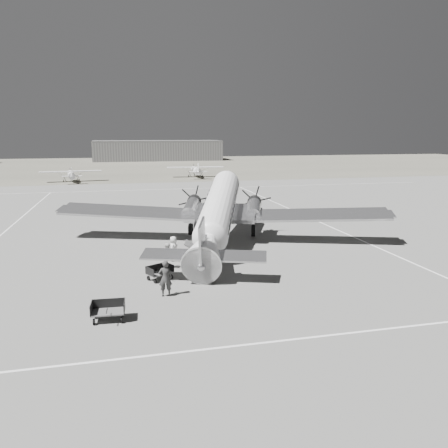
{
  "coord_description": "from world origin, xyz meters",
  "views": [
    {
      "loc": [
        -7.4,
        -30.39,
        8.77
      ],
      "look_at": [
        -0.11,
        0.52,
        2.2
      ],
      "focal_mm": 35.0,
      "sensor_mm": 36.0,
      "label": 1
    }
  ],
  "objects": [
    {
      "name": "taxi_line_right",
      "position": [
        12.0,
        0.0,
        0.01
      ],
      "size": [
        0.15,
        80.0,
        0.01
      ],
      "primitive_type": "cube",
      "color": "silver",
      "rests_on": "ground"
    },
    {
      "name": "baggage_cart_near",
      "position": [
        -5.36,
        -4.64,
        0.45
      ],
      "size": [
        1.93,
        1.75,
        0.9
      ],
      "primitive_type": null,
      "rotation": [
        0.0,
        0.0,
        0.51
      ],
      "color": "#505050",
      "rests_on": "ground"
    },
    {
      "name": "baggage_cart_far",
      "position": [
        -8.31,
        -10.11,
        0.47
      ],
      "size": [
        1.73,
        1.27,
        0.94
      ],
      "primitive_type": null,
      "rotation": [
        0.0,
        0.0,
        -0.06
      ],
      "color": "#505050",
      "rests_on": "ground"
    },
    {
      "name": "taxi_line_near",
      "position": [
        0.0,
        -14.0,
        0.01
      ],
      "size": [
        60.0,
        0.15,
        0.01
      ],
      "primitive_type": "cube",
      "color": "silver",
      "rests_on": "ground"
    },
    {
      "name": "grass_infield",
      "position": [
        0.0,
        95.0,
        0.0
      ],
      "size": [
        260.0,
        90.0,
        0.01
      ],
      "primitive_type": "cube",
      "color": "#615E52",
      "rests_on": "ground"
    },
    {
      "name": "ramp_agent",
      "position": [
        -4.62,
        -2.45,
        0.86
      ],
      "size": [
        0.95,
        1.04,
        1.73
      ],
      "primitive_type": "imported",
      "rotation": [
        0.0,
        0.0,
        1.14
      ],
      "color": "beige",
      "rests_on": "ground"
    },
    {
      "name": "passenger",
      "position": [
        -4.06,
        -0.77,
        0.88
      ],
      "size": [
        0.86,
        1.02,
        1.77
      ],
      "primitive_type": "imported",
      "rotation": [
        0.0,
        0.0,
        1.16
      ],
      "color": "silver",
      "rests_on": "ground"
    },
    {
      "name": "ground",
      "position": [
        0.0,
        0.0,
        0.0
      ],
      "size": [
        260.0,
        260.0,
        0.0
      ],
      "primitive_type": "plane",
      "color": "slate",
      "rests_on": "ground"
    },
    {
      "name": "light_plane_left",
      "position": [
        -16.45,
        55.03,
        1.16
      ],
      "size": [
        12.31,
        10.51,
        2.32
      ],
      "primitive_type": null,
      "rotation": [
        0.0,
        0.0,
        0.14
      ],
      "color": "silver",
      "rests_on": "ground"
    },
    {
      "name": "light_plane_right",
      "position": [
        7.61,
        58.6,
        1.22
      ],
      "size": [
        12.3,
        10.19,
        2.45
      ],
      "primitive_type": null,
      "rotation": [
        0.0,
        0.0,
        -0.05
      ],
      "color": "silver",
      "rests_on": "ground"
    },
    {
      "name": "taxi_line_horizon",
      "position": [
        0.0,
        40.0,
        0.01
      ],
      "size": [
        90.0,
        0.15,
        0.01
      ],
      "primitive_type": "cube",
      "color": "silver",
      "rests_on": "ground"
    },
    {
      "name": "ground_crew",
      "position": [
        -5.3,
        -7.48,
        1.01
      ],
      "size": [
        0.77,
        0.53,
        2.03
      ],
      "primitive_type": "imported",
      "rotation": [
        0.0,
        0.0,
        3.08
      ],
      "color": "#2F2F2F",
      "rests_on": "ground"
    },
    {
      "name": "dc3_airliner",
      "position": [
        -0.11,
        2.52,
        2.66
      ],
      "size": [
        32.63,
        27.26,
        5.31
      ],
      "primitive_type": null,
      "rotation": [
        0.0,
        0.0,
        -0.33
      ],
      "color": "#B2B2B4",
      "rests_on": "ground"
    },
    {
      "name": "hangar_main",
      "position": [
        5.0,
        120.0,
        3.3
      ],
      "size": [
        42.0,
        14.0,
        6.6
      ],
      "color": "slate",
      "rests_on": "ground"
    }
  ]
}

